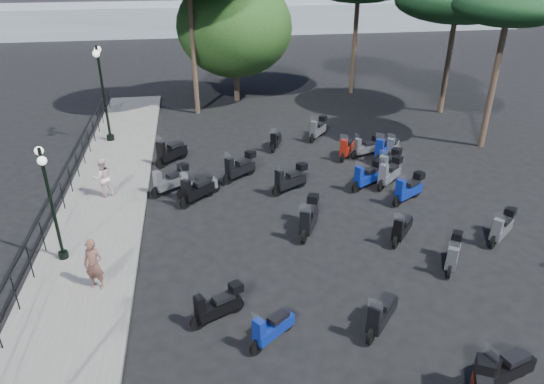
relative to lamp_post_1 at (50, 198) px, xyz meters
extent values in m
plane|color=black|center=(7.18, -0.26, -2.16)|extent=(120.00, 120.00, 0.00)
cube|color=#625F5D|center=(0.68, 2.74, -2.08)|extent=(3.00, 30.00, 0.15)
cylinder|color=black|center=(-0.62, -2.25, -1.46)|extent=(0.04, 0.04, 1.10)
cylinder|color=black|center=(-0.62, -0.89, -1.46)|extent=(0.04, 0.04, 1.10)
cylinder|color=black|center=(-0.62, 0.48, -1.46)|extent=(0.04, 0.04, 1.10)
cylinder|color=black|center=(-0.62, 1.85, -1.46)|extent=(0.04, 0.04, 1.10)
cylinder|color=black|center=(-0.62, 3.22, -1.46)|extent=(0.04, 0.04, 1.10)
cylinder|color=black|center=(-0.62, 4.59, -1.46)|extent=(0.04, 0.04, 1.10)
cylinder|color=black|center=(-0.62, 5.96, -1.46)|extent=(0.04, 0.04, 1.10)
cylinder|color=black|center=(-0.62, 7.33, -1.46)|extent=(0.04, 0.04, 1.10)
cylinder|color=black|center=(-0.62, 8.69, -1.46)|extent=(0.04, 0.04, 1.10)
cylinder|color=black|center=(-0.62, 10.06, -1.46)|extent=(0.04, 0.04, 1.10)
cylinder|color=black|center=(-0.62, 11.43, -1.46)|extent=(0.04, 0.04, 1.10)
cylinder|color=black|center=(-0.62, 12.80, -1.46)|extent=(0.04, 0.04, 1.10)
cylinder|color=black|center=(-0.62, 14.17, -1.46)|extent=(0.04, 0.04, 1.10)
cylinder|color=black|center=(-0.62, 15.54, -1.46)|extent=(0.04, 0.04, 1.10)
cube|color=black|center=(-0.62, 2.54, -0.93)|extent=(0.04, 26.00, 0.04)
cube|color=black|center=(-0.62, 2.54, -1.46)|extent=(0.04, 26.00, 0.04)
cylinder|color=black|center=(0.00, 0.00, -1.90)|extent=(0.28, 0.28, 0.21)
cylinder|color=black|center=(0.00, 0.00, -0.25)|extent=(0.10, 0.10, 3.52)
cylinder|color=black|center=(0.00, 0.00, 1.38)|extent=(0.30, 0.76, 0.04)
sphere|color=white|center=(-0.13, 0.37, 1.29)|extent=(0.25, 0.25, 0.25)
sphere|color=white|center=(0.13, -0.37, 1.29)|extent=(0.25, 0.25, 0.25)
cylinder|color=black|center=(0.10, 10.12, -1.88)|extent=(0.36, 0.36, 0.27)
cylinder|color=black|center=(0.10, 10.12, 0.22)|extent=(0.12, 0.12, 4.47)
cylinder|color=black|center=(0.10, 10.12, 2.29)|extent=(0.13, 1.01, 0.04)
sphere|color=white|center=(0.06, 10.62, 2.18)|extent=(0.31, 0.31, 0.31)
sphere|color=white|center=(0.14, 9.62, 2.18)|extent=(0.31, 0.31, 0.31)
imported|color=brown|center=(1.23, -1.63, -1.27)|extent=(0.63, 0.51, 1.49)
imported|color=beige|center=(0.67, 4.03, -1.26)|extent=(0.89, 0.80, 1.49)
cylinder|color=black|center=(3.89, -3.57, -1.94)|extent=(0.43, 0.27, 0.43)
cylinder|color=black|center=(4.87, -3.10, -1.94)|extent=(0.43, 0.27, 0.43)
cube|color=black|center=(4.43, -3.32, -1.78)|extent=(1.19, 0.78, 0.31)
cube|color=black|center=(4.56, -3.25, -1.53)|extent=(0.61, 0.48, 0.13)
cube|color=black|center=(3.96, -3.54, -1.53)|extent=(0.30, 0.33, 0.63)
plane|color=white|center=(3.91, -3.56, -1.12)|extent=(0.21, 0.34, 0.34)
cube|color=black|center=(4.89, -3.09, -1.36)|extent=(0.40, 0.39, 0.24)
cylinder|color=black|center=(5.21, -4.61, -1.95)|extent=(0.39, 0.33, 0.43)
cylinder|color=black|center=(6.06, -3.96, -1.95)|extent=(0.39, 0.33, 0.43)
cube|color=navy|center=(5.67, -4.26, -1.79)|extent=(1.11, 0.95, 0.30)
cube|color=black|center=(5.79, -4.17, -1.54)|extent=(0.59, 0.54, 0.12)
cube|color=navy|center=(5.27, -4.57, -1.54)|extent=(0.32, 0.33, 0.62)
plane|color=white|center=(5.23, -4.60, -1.13)|extent=(0.26, 0.31, 0.33)
cylinder|color=black|center=(3.63, 2.82, -1.91)|extent=(0.43, 0.41, 0.49)
cylinder|color=black|center=(4.54, 3.65, -1.91)|extent=(0.43, 0.41, 0.49)
cube|color=black|center=(4.13, 3.27, -1.73)|extent=(1.22, 1.16, 0.35)
cube|color=black|center=(4.26, 3.39, -1.44)|extent=(0.66, 0.64, 0.14)
cube|color=black|center=(3.69, 2.88, -1.44)|extent=(0.37, 0.38, 0.72)
plane|color=white|center=(3.65, 2.83, -0.98)|extent=(0.32, 0.34, 0.38)
cylinder|color=black|center=(2.58, 3.81, -1.92)|extent=(0.45, 0.36, 0.48)
cylinder|color=black|center=(3.57, 4.51, -1.92)|extent=(0.45, 0.36, 0.48)
cube|color=gray|center=(3.12, 4.19, -1.74)|extent=(1.27, 1.04, 0.34)
cube|color=black|center=(3.26, 4.29, -1.45)|extent=(0.67, 0.60, 0.14)
cube|color=gray|center=(2.65, 3.86, -1.45)|extent=(0.36, 0.38, 0.71)
plane|color=white|center=(2.60, 3.83, -1.00)|extent=(0.29, 0.36, 0.38)
cube|color=black|center=(3.59, 4.52, -1.27)|extent=(0.47, 0.46, 0.26)
cylinder|color=black|center=(2.62, 6.60, -1.89)|extent=(0.45, 0.46, 0.54)
cylinder|color=black|center=(3.54, 7.57, -1.89)|extent=(0.45, 0.46, 0.54)
cube|color=black|center=(3.12, 7.12, -1.69)|extent=(1.28, 1.31, 0.38)
cube|color=black|center=(3.25, 7.26, -1.38)|extent=(0.70, 0.72, 0.16)
cube|color=black|center=(2.68, 6.66, -1.38)|extent=(0.41, 0.41, 0.78)
plane|color=white|center=(2.63, 6.62, -0.88)|extent=(0.37, 0.36, 0.41)
cylinder|color=black|center=(7.34, -0.16, -1.90)|extent=(0.32, 0.51, 0.51)
cylinder|color=black|center=(7.89, 1.00, -1.90)|extent=(0.32, 0.51, 0.51)
cube|color=black|center=(7.64, 0.47, -1.71)|extent=(0.92, 1.41, 0.36)
cube|color=black|center=(7.72, 0.63, -1.41)|extent=(0.57, 0.72, 0.15)
cube|color=black|center=(7.38, -0.08, -1.41)|extent=(0.39, 0.35, 0.75)
plane|color=white|center=(7.35, -0.14, -0.93)|extent=(0.40, 0.25, 0.40)
cube|color=black|center=(7.90, 1.02, -1.22)|extent=(0.47, 0.48, 0.28)
cylinder|color=black|center=(3.55, 3.50, -1.91)|extent=(0.50, 0.26, 0.49)
cylinder|color=black|center=(4.71, 3.90, -1.91)|extent=(0.50, 0.26, 0.49)
cube|color=#A5A9AF|center=(4.18, 3.72, -1.73)|extent=(1.37, 0.76, 0.35)
cube|color=black|center=(4.34, 3.78, -1.44)|extent=(0.68, 0.49, 0.14)
cube|color=#A5A9AF|center=(3.62, 3.53, -1.44)|extent=(0.31, 0.36, 0.72)
plane|color=white|center=(3.57, 3.51, -0.98)|extent=(0.20, 0.39, 0.38)
cylinder|color=black|center=(5.32, 4.57, -1.91)|extent=(0.46, 0.38, 0.50)
cylinder|color=black|center=(6.31, 5.33, -1.91)|extent=(0.46, 0.38, 0.50)
cube|color=black|center=(5.86, 4.98, -1.73)|extent=(1.28, 1.10, 0.35)
cube|color=black|center=(6.00, 5.09, -1.44)|extent=(0.68, 0.62, 0.14)
cube|color=black|center=(5.39, 4.62, -1.44)|extent=(0.37, 0.38, 0.72)
plane|color=white|center=(5.34, 4.59, -0.97)|extent=(0.30, 0.36, 0.38)
cube|color=black|center=(6.33, 5.34, -1.25)|extent=(0.48, 0.48, 0.27)
cylinder|color=black|center=(7.65, 7.57, -1.95)|extent=(0.24, 0.43, 0.43)
cylinder|color=black|center=(8.05, 8.56, -1.95)|extent=(0.24, 0.43, 0.43)
cube|color=black|center=(7.86, 8.10, -1.79)|extent=(0.71, 1.18, 0.30)
cube|color=black|center=(7.92, 8.24, -1.54)|extent=(0.45, 0.59, 0.12)
cube|color=black|center=(7.67, 7.63, -1.54)|extent=(0.32, 0.28, 0.62)
plane|color=white|center=(7.65, 7.59, -1.14)|extent=(0.34, 0.19, 0.33)
cylinder|color=black|center=(10.88, -6.22, -1.91)|extent=(0.50, 0.23, 0.49)
cube|color=black|center=(10.34, -6.38, -1.73)|extent=(1.38, 0.70, 0.35)
cube|color=black|center=(10.50, -6.33, -1.44)|extent=(0.68, 0.47, 0.14)
cube|color=black|center=(9.78, -6.54, -1.44)|extent=(0.30, 0.36, 0.72)
plane|color=white|center=(9.72, -6.56, -0.98)|extent=(0.19, 0.40, 0.38)
cylinder|color=black|center=(7.94, -4.73, -1.92)|extent=(0.39, 0.42, 0.48)
cylinder|color=black|center=(8.73, -3.85, -1.92)|extent=(0.39, 0.42, 0.48)
cube|color=black|center=(8.37, -4.25, -1.74)|extent=(1.12, 1.18, 0.34)
cube|color=black|center=(8.48, -4.13, -1.47)|extent=(0.62, 0.64, 0.14)
cube|color=black|center=(7.99, -4.67, -1.47)|extent=(0.37, 0.36, 0.69)
plane|color=white|center=(7.95, -4.72, -1.02)|extent=(0.33, 0.31, 0.37)
cylinder|color=black|center=(10.12, -0.91, -1.94)|extent=(0.36, 0.40, 0.45)
cylinder|color=black|center=(10.85, -0.06, -1.94)|extent=(0.36, 0.40, 0.45)
cube|color=black|center=(10.51, -0.45, -1.77)|extent=(1.03, 1.12, 0.32)
cube|color=black|center=(10.62, -0.33, -1.51)|extent=(0.57, 0.60, 0.13)
cube|color=black|center=(10.17, -0.85, -1.51)|extent=(0.34, 0.34, 0.65)
plane|color=white|center=(10.13, -0.89, -1.09)|extent=(0.32, 0.29, 0.35)
cylinder|color=black|center=(7.09, 3.22, -1.92)|extent=(0.47, 0.33, 0.48)
cylinder|color=black|center=(8.13, 3.83, -1.92)|extent=(0.47, 0.33, 0.48)
cube|color=black|center=(7.65, 3.55, -1.74)|extent=(1.30, 0.96, 0.34)
cube|color=black|center=(7.80, 3.63, -1.46)|extent=(0.67, 0.57, 0.14)
cube|color=black|center=(7.16, 3.26, -1.46)|extent=(0.34, 0.37, 0.70)
plane|color=white|center=(7.10, 3.23, -1.00)|extent=(0.26, 0.37, 0.37)
cube|color=black|center=(8.14, 3.84, -1.27)|extent=(0.46, 0.45, 0.26)
cylinder|color=black|center=(9.74, 8.54, -1.92)|extent=(0.37, 0.44, 0.48)
cylinder|color=black|center=(10.47, 9.48, -1.92)|extent=(0.37, 0.44, 0.48)
cube|color=gray|center=(10.14, 9.05, -1.74)|extent=(1.06, 1.23, 0.34)
cube|color=black|center=(10.24, 9.18, -1.47)|extent=(0.60, 0.65, 0.14)
cube|color=gray|center=(9.79, 8.60, -1.47)|extent=(0.37, 0.36, 0.69)
plane|color=white|center=(9.76, 8.56, -1.02)|extent=(0.35, 0.29, 0.37)
cube|color=black|center=(10.49, 9.50, -1.29)|extent=(0.46, 0.46, 0.26)
cube|color=black|center=(9.59, -6.61, -1.23)|extent=(0.47, 0.48, 0.28)
cylinder|color=black|center=(11.03, -2.62, -1.94)|extent=(0.32, 0.41, 0.43)
cylinder|color=black|center=(11.64, -1.74, -1.94)|extent=(0.32, 0.41, 0.43)
cube|color=#575A60|center=(11.36, -2.14, -1.78)|extent=(0.91, 1.13, 0.31)
cube|color=black|center=(11.44, -2.02, -1.53)|extent=(0.53, 0.60, 0.13)
cube|color=#575A60|center=(11.07, -2.57, -1.53)|extent=(0.33, 0.32, 0.63)
plane|color=white|center=(11.04, -2.61, -1.13)|extent=(0.32, 0.25, 0.33)
cube|color=black|center=(11.65, -1.72, -1.37)|extent=(0.41, 0.41, 0.23)
cylinder|color=black|center=(11.12, 2.99, -1.91)|extent=(0.44, 0.41, 0.49)
cylinder|color=black|center=(12.04, 3.82, -1.91)|extent=(0.44, 0.41, 0.49)
cube|color=#A5A9AF|center=(11.62, 3.44, -1.73)|extent=(1.23, 1.16, 0.35)
cube|color=black|center=(11.75, 3.56, -1.44)|extent=(0.67, 0.64, 0.14)
cube|color=#A5A9AF|center=(11.18, 3.05, -1.44)|extent=(0.38, 0.38, 0.72)
plane|color=white|center=(11.14, 3.00, -0.98)|extent=(0.32, 0.34, 0.38)
cube|color=black|center=(12.05, 3.83, -1.25)|extent=(0.48, 0.48, 0.27)
cylinder|color=black|center=(10.48, 5.98, -1.93)|extent=(0.33, 0.45, 0.47)
cylinder|color=black|center=(11.11, 6.96, -1.93)|extent=(0.33, 0.45, 0.47)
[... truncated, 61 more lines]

